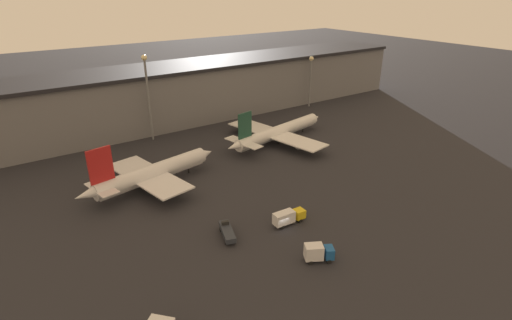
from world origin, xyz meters
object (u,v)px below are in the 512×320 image
object	(u,v)px
service_vehicle_0	(227,231)
service_vehicle_3	(288,217)
airplane_1	(278,132)
service_vehicle_2	(318,252)
airplane_0	(152,173)

from	to	relation	value
service_vehicle_0	service_vehicle_3	world-z (taller)	service_vehicle_3
airplane_1	service_vehicle_2	xyz separation A→B (m)	(-31.54, -53.25, -1.43)
airplane_1	airplane_0	bearing A→B (deg)	177.65
airplane_0	service_vehicle_2	world-z (taller)	airplane_0
service_vehicle_3	service_vehicle_2	bearing A→B (deg)	-101.85
service_vehicle_2	airplane_0	bearing A→B (deg)	135.47
airplane_1	service_vehicle_3	size ratio (longest dim) A/B	5.76
service_vehicle_3	service_vehicle_0	bearing A→B (deg)	167.62
airplane_0	service_vehicle_2	xyz separation A→B (m)	(14.07, -46.40, -1.77)
service_vehicle_0	airplane_0	bearing A→B (deg)	26.49
airplane_1	service_vehicle_3	xyz separation A→B (m)	(-28.23, -40.33, -1.53)
service_vehicle_3	airplane_0	bearing A→B (deg)	119.98
airplane_1	service_vehicle_3	world-z (taller)	airplane_1
airplane_0	service_vehicle_0	bearing A→B (deg)	-92.88
service_vehicle_2	service_vehicle_3	world-z (taller)	service_vehicle_2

